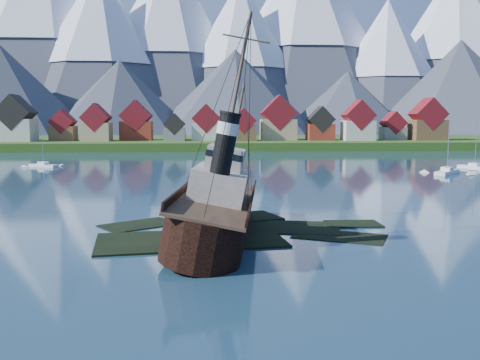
{
  "coord_description": "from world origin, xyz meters",
  "views": [
    {
      "loc": [
        -1.16,
        -53.13,
        12.04
      ],
      "look_at": [
        2.32,
        6.0,
        5.0
      ],
      "focal_mm": 40.0,
      "sensor_mm": 36.0,
      "label": 1
    }
  ],
  "objects": [
    {
      "name": "shoal",
      "position": [
        1.78,
        2.15,
        -0.35
      ],
      "size": [
        31.71,
        21.24,
        1.14
      ],
      "color": "black",
      "rests_on": "ground"
    },
    {
      "name": "town",
      "position": [
        -33.12,
        152.18,
        8.99
      ],
      "size": [
        250.96,
        16.69,
        17.3
      ],
      "color": "maroon",
      "rests_on": "ground"
    },
    {
      "name": "sailboat_f",
      "position": [
        60.44,
        66.64,
        0.26
      ],
      "size": [
        5.48,
        8.39,
        11.46
      ],
      "rotation": [
        0.0,
        0.0,
        0.45
      ],
      "color": "white",
      "rests_on": "ground"
    },
    {
      "name": "ground",
      "position": [
        0.0,
        0.0,
        0.0
      ],
      "size": [
        1400.0,
        1400.0,
        0.0
      ],
      "primitive_type": "plane",
      "color": "#1C3B51",
      "rests_on": "ground"
    },
    {
      "name": "sailboat_d",
      "position": [
        49.13,
        56.25,
        0.29
      ],
      "size": [
        7.92,
        8.2,
        12.45
      ],
      "rotation": [
        0.0,
        0.0,
        -0.76
      ],
      "color": "white",
      "rests_on": "ground"
    },
    {
      "name": "mountains",
      "position": [
        -0.79,
        481.26,
        89.34
      ],
      "size": [
        965.0,
        340.0,
        205.0
      ],
      "color": "#2D333D",
      "rests_on": "ground"
    },
    {
      "name": "sailboat_c",
      "position": [
        -40.99,
        77.64,
        0.23
      ],
      "size": [
        7.82,
        5.39,
        10.08
      ],
      "rotation": [
        0.0,
        0.0,
        1.08
      ],
      "color": "white",
      "rests_on": "ground"
    },
    {
      "name": "shore_bank",
      "position": [
        0.0,
        170.0,
        0.0
      ],
      "size": [
        600.0,
        80.0,
        3.2
      ],
      "primitive_type": "cube",
      "color": "#254714",
      "rests_on": "ground"
    },
    {
      "name": "tugboat_wreck",
      "position": [
        -0.98,
        0.14,
        2.89
      ],
      "size": [
        6.72,
        28.94,
        22.93
      ],
      "rotation": [
        0.0,
        0.19,
        -0.11
      ],
      "color": "black",
      "rests_on": "ground"
    },
    {
      "name": "seawall",
      "position": [
        0.0,
        132.0,
        0.0
      ],
      "size": [
        600.0,
        2.5,
        2.0
      ],
      "primitive_type": "cube",
      "color": "#3F3D38",
      "rests_on": "ground"
    }
  ]
}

